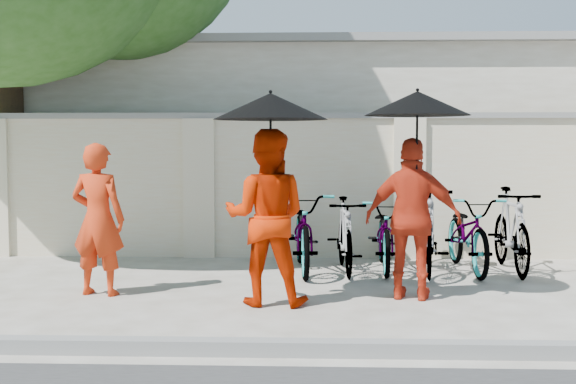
{
  "coord_description": "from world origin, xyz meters",
  "views": [
    {
      "loc": [
        0.66,
        -7.23,
        1.67
      ],
      "look_at": [
        0.36,
        0.91,
        1.1
      ],
      "focal_mm": 45.0,
      "sensor_mm": 36.0,
      "label": 1
    }
  ],
  "objects": [
    {
      "name": "ground",
      "position": [
        0.0,
        0.0,
        0.0
      ],
      "size": [
        80.0,
        80.0,
        0.0
      ],
      "primitive_type": "plane",
      "color": "#B8B2A7"
    },
    {
      "name": "kerb",
      "position": [
        0.0,
        -1.7,
        0.06
      ],
      "size": [
        40.0,
        0.16,
        0.12
      ],
      "primitive_type": "cube",
      "color": "slate",
      "rests_on": "ground"
    },
    {
      "name": "compound_wall",
      "position": [
        1.0,
        3.2,
        1.0
      ],
      "size": [
        20.0,
        0.3,
        2.0
      ],
      "primitive_type": "cube",
      "color": "beige",
      "rests_on": "ground"
    },
    {
      "name": "building_behind",
      "position": [
        2.0,
        7.0,
        1.6
      ],
      "size": [
        14.0,
        6.0,
        3.2
      ],
      "primitive_type": "cube",
      "color": "silver",
      "rests_on": "ground"
    },
    {
      "name": "monk_left",
      "position": [
        -1.69,
        0.46,
        0.83
      ],
      "size": [
        0.67,
        0.5,
        1.66
      ],
      "primitive_type": "imported",
      "rotation": [
        0.0,
        0.0,
        2.96
      ],
      "color": "red",
      "rests_on": "ground"
    },
    {
      "name": "monk_center",
      "position": [
        0.17,
        0.09,
        0.9
      ],
      "size": [
        0.93,
        0.75,
        1.8
      ],
      "primitive_type": "imported",
      "rotation": [
        0.0,
        0.0,
        3.06
      ],
      "color": "#C02100",
      "rests_on": "ground"
    },
    {
      "name": "parasol_center",
      "position": [
        0.22,
        0.01,
        2.02
      ],
      "size": [
        1.15,
        1.15,
        1.14
      ],
      "color": "black",
      "rests_on": "ground"
    },
    {
      "name": "monk_right",
      "position": [
        1.7,
        0.37,
        0.86
      ],
      "size": [
        1.07,
        0.64,
        1.71
      ],
      "primitive_type": "imported",
      "rotation": [
        0.0,
        0.0,
        2.91
      ],
      "color": "red",
      "rests_on": "ground"
    },
    {
      "name": "parasol_right",
      "position": [
        1.72,
        0.29,
        2.06
      ],
      "size": [
        1.1,
        1.1,
        1.22
      ],
      "color": "black",
      "rests_on": "ground"
    },
    {
      "name": "bike_0",
      "position": [
        0.52,
        1.98,
        0.52
      ],
      "size": [
        0.83,
        2.01,
        1.03
      ],
      "primitive_type": "imported",
      "rotation": [
        0.0,
        0.0,
        0.08
      ],
      "color": "gray",
      "rests_on": "ground"
    },
    {
      "name": "bike_1",
      "position": [
        1.05,
        1.89,
        0.48
      ],
      "size": [
        0.53,
        1.62,
        0.96
      ],
      "primitive_type": "imported",
      "rotation": [
        0.0,
        0.0,
        0.05
      ],
      "color": "gray",
      "rests_on": "ground"
    },
    {
      "name": "bike_2",
      "position": [
        1.58,
        2.12,
        0.47
      ],
      "size": [
        0.69,
        1.8,
        0.93
      ],
      "primitive_type": "imported",
      "rotation": [
        0.0,
        0.0,
        -0.04
      ],
      "color": "gray",
      "rests_on": "ground"
    },
    {
      "name": "bike_3",
      "position": [
        2.11,
        1.93,
        0.57
      ],
      "size": [
        0.79,
        1.97,
        1.15
      ],
      "primitive_type": "imported",
      "rotation": [
        0.0,
        0.0,
        -0.13
      ],
      "color": "gray",
      "rests_on": "ground"
    },
    {
      "name": "bike_4",
      "position": [
        2.64,
        2.06,
        0.49
      ],
      "size": [
        0.75,
        1.89,
        0.98
      ],
      "primitive_type": "imported",
      "rotation": [
        0.0,
        0.0,
        0.05
      ],
      "color": "gray",
      "rests_on": "ground"
    },
    {
      "name": "bike_5",
      "position": [
        3.17,
        2.01,
        0.54
      ],
      "size": [
        0.56,
        1.82,
        1.08
      ],
      "primitive_type": "imported",
      "rotation": [
        0.0,
        0.0,
        -0.03
      ],
      "color": "gray",
      "rests_on": "ground"
    }
  ]
}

